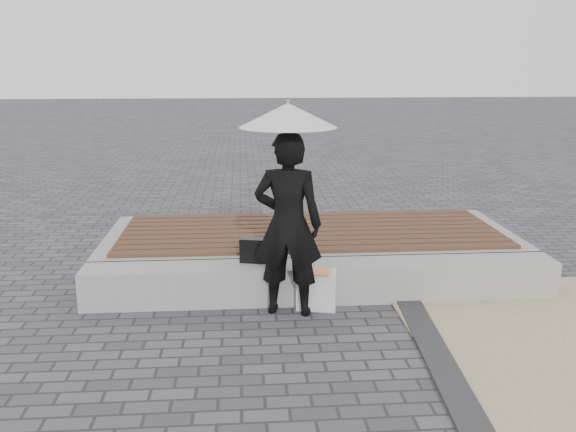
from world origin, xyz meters
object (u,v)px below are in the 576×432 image
at_px(parasol, 288,115).
at_px(canvas_tote, 316,290).
at_px(woman, 288,224).
at_px(seating_ledge, 323,281).
at_px(handbag, 258,250).

xyz_separation_m(parasol, canvas_tote, (0.29, 0.05, -1.76)).
bearing_deg(woman, seating_ledge, -126.51).
relative_size(parasol, canvas_tote, 2.84).
bearing_deg(parasol, handbag, 124.86).
distance_m(seating_ledge, handbag, 0.76).
relative_size(woman, canvas_tote, 4.39).
distance_m(seating_ledge, woman, 0.88).
bearing_deg(seating_ledge, canvas_tote, -109.51).
distance_m(woman, parasol, 1.05).
bearing_deg(parasol, seating_ledge, 40.63).
height_order(woman, handbag, woman).
relative_size(woman, handbag, 5.02).
distance_m(parasol, handbag, 1.53).
height_order(seating_ledge, handbag, handbag).
relative_size(seating_ledge, woman, 2.73).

